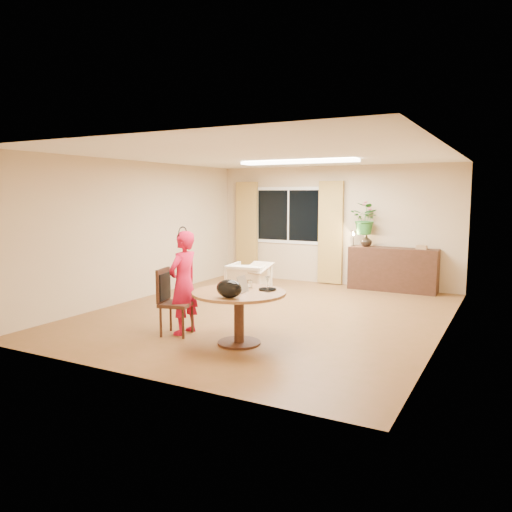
{
  "coord_description": "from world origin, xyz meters",
  "views": [
    {
      "loc": [
        3.62,
        -7.27,
        1.97
      ],
      "look_at": [
        -0.12,
        -0.2,
        0.99
      ],
      "focal_mm": 35.0,
      "sensor_mm": 36.0,
      "label": 1
    }
  ],
  "objects_px": {
    "dining_chair": "(176,302)",
    "sideboard": "(393,269)",
    "dining_table": "(239,303)",
    "child": "(184,283)",
    "armchair": "(249,280)"
  },
  "relations": [
    {
      "from": "sideboard",
      "to": "child",
      "type": "bearing_deg",
      "value": -112.41
    },
    {
      "from": "child",
      "to": "dining_chair",
      "type": "bearing_deg",
      "value": -18.78
    },
    {
      "from": "dining_chair",
      "to": "child",
      "type": "distance_m",
      "value": 0.29
    },
    {
      "from": "armchair",
      "to": "sideboard",
      "type": "xyz_separation_m",
      "value": [
        2.28,
        2.0,
        0.11
      ]
    },
    {
      "from": "dining_chair",
      "to": "armchair",
      "type": "height_order",
      "value": "dining_chair"
    },
    {
      "from": "dining_table",
      "to": "child",
      "type": "height_order",
      "value": "child"
    },
    {
      "from": "dining_chair",
      "to": "sideboard",
      "type": "xyz_separation_m",
      "value": [
        1.95,
        4.73,
        -0.03
      ]
    },
    {
      "from": "dining_table",
      "to": "armchair",
      "type": "xyz_separation_m",
      "value": [
        -1.32,
        2.68,
        -0.22
      ]
    },
    {
      "from": "dining_table",
      "to": "child",
      "type": "relative_size",
      "value": 0.85
    },
    {
      "from": "dining_table",
      "to": "armchair",
      "type": "bearing_deg",
      "value": 116.23
    },
    {
      "from": "dining_table",
      "to": "sideboard",
      "type": "xyz_separation_m",
      "value": [
        0.96,
        4.68,
        -0.11
      ]
    },
    {
      "from": "child",
      "to": "armchair",
      "type": "relative_size",
      "value": 1.98
    },
    {
      "from": "dining_table",
      "to": "child",
      "type": "distance_m",
      "value": 0.97
    },
    {
      "from": "dining_chair",
      "to": "armchair",
      "type": "xyz_separation_m",
      "value": [
        -0.33,
        2.72,
        -0.13
      ]
    },
    {
      "from": "dining_chair",
      "to": "sideboard",
      "type": "relative_size",
      "value": 0.53
    }
  ]
}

